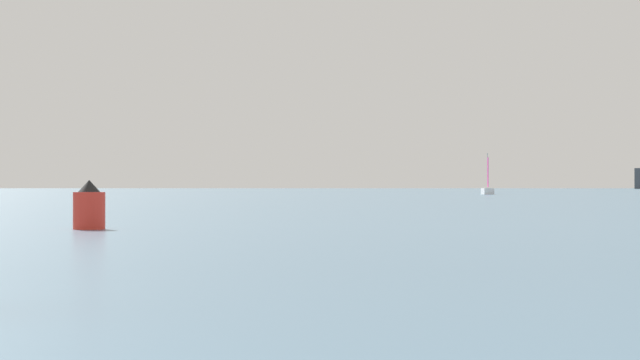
# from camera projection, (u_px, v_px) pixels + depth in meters

# --- Properties ---
(channel_buoy) EXTENTS (1.30, 1.30, 2.02)m
(channel_buoy) POSITION_uv_depth(u_px,v_px,m) (89.00, 207.00, 50.37)
(channel_buoy) COLOR red
(channel_buoy) RESTS_ON ground_plane
(small_sailboat) EXTENTS (3.69, 8.64, 8.76)m
(small_sailboat) POSITION_uv_depth(u_px,v_px,m) (487.00, 190.00, 261.36)
(small_sailboat) COLOR white
(small_sailboat) RESTS_ON ground_plane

